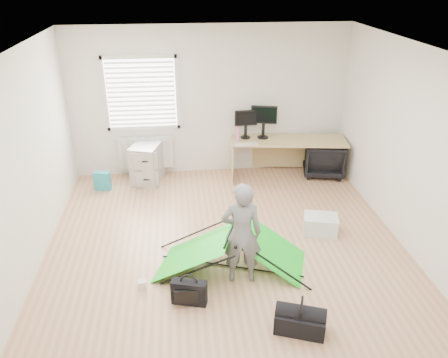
{
  "coord_description": "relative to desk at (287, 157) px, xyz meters",
  "views": [
    {
      "loc": [
        -0.59,
        -4.91,
        3.59
      ],
      "look_at": [
        0.0,
        0.4,
        0.95
      ],
      "focal_mm": 35.0,
      "sensor_mm": 36.0,
      "label": 1
    }
  ],
  "objects": [
    {
      "name": "ground",
      "position": [
        -1.4,
        -2.37,
        -0.36
      ],
      "size": [
        5.5,
        5.5,
        0.0
      ],
      "primitive_type": "plane",
      "color": "tan",
      "rests_on": "ground"
    },
    {
      "name": "back_wall",
      "position": [
        -1.4,
        0.38,
        0.99
      ],
      "size": [
        5.0,
        0.02,
        2.7
      ],
      "primitive_type": "cube",
      "color": "silver",
      "rests_on": "ground"
    },
    {
      "name": "window",
      "position": [
        -2.6,
        0.34,
        1.19
      ],
      "size": [
        1.2,
        0.06,
        1.2
      ],
      "primitive_type": "cube",
      "color": "silver",
      "rests_on": "back_wall"
    },
    {
      "name": "radiator",
      "position": [
        -2.6,
        0.3,
        0.09
      ],
      "size": [
        1.0,
        0.12,
        0.6
      ],
      "primitive_type": "cube",
      "color": "silver",
      "rests_on": "back_wall"
    },
    {
      "name": "desk",
      "position": [
        0.0,
        0.0,
        0.0
      ],
      "size": [
        2.16,
        0.94,
        0.71
      ],
      "primitive_type": "cube",
      "rotation": [
        0.0,
        0.0,
        -0.13
      ],
      "color": "tan",
      "rests_on": "ground"
    },
    {
      "name": "filing_cabinet",
      "position": [
        -2.58,
        0.03,
        0.0
      ],
      "size": [
        0.62,
        0.72,
        0.71
      ],
      "primitive_type": "cube",
      "rotation": [
        0.0,
        0.0,
        -0.3
      ],
      "color": "#A7ABAC",
      "rests_on": "ground"
    },
    {
      "name": "monitor_left",
      "position": [
        -0.77,
        0.17,
        0.55
      ],
      "size": [
        0.41,
        0.1,
        0.39
      ],
      "primitive_type": "cube",
      "rotation": [
        0.0,
        0.0,
        0.04
      ],
      "color": "black",
      "rests_on": "desk"
    },
    {
      "name": "monitor_right",
      "position": [
        -0.45,
        0.14,
        0.58
      ],
      "size": [
        0.48,
        0.21,
        0.45
      ],
      "primitive_type": "cube",
      "rotation": [
        0.0,
        0.0,
        -0.24
      ],
      "color": "black",
      "rests_on": "desk"
    },
    {
      "name": "keyboard",
      "position": [
        -0.8,
        -0.19,
        0.37
      ],
      "size": [
        0.41,
        0.16,
        0.02
      ],
      "primitive_type": "cube",
      "rotation": [
        0.0,
        0.0,
        0.06
      ],
      "color": "beige",
      "rests_on": "desk"
    },
    {
      "name": "thermos",
      "position": [
        -0.93,
        0.05,
        0.49
      ],
      "size": [
        0.08,
        0.08,
        0.26
      ],
      "primitive_type": "cylinder",
      "rotation": [
        0.0,
        0.0,
        -0.12
      ],
      "color": "#C66F8F",
      "rests_on": "desk"
    },
    {
      "name": "office_chair",
      "position": [
        0.69,
        -0.04,
        -0.02
      ],
      "size": [
        0.86,
        0.87,
        0.67
      ],
      "primitive_type": "imported",
      "rotation": [
        0.0,
        0.0,
        2.93
      ],
      "color": "black",
      "rests_on": "ground"
    },
    {
      "name": "person",
      "position": [
        -1.3,
        -2.92,
        0.32
      ],
      "size": [
        0.52,
        0.36,
        1.36
      ],
      "primitive_type": "imported",
      "rotation": [
        0.0,
        0.0,
        3.06
      ],
      "color": "slate",
      "rests_on": "ground"
    },
    {
      "name": "kite",
      "position": [
        -1.39,
        -2.67,
        -0.06
      ],
      "size": [
        2.07,
        1.42,
        0.59
      ],
      "primitive_type": null,
      "rotation": [
        0.0,
        0.0,
        -0.34
      ],
      "color": "#14D820",
      "rests_on": "ground"
    },
    {
      "name": "storage_crate",
      "position": [
        0.03,
        -1.99,
        -0.22
      ],
      "size": [
        0.56,
        0.45,
        0.27
      ],
      "primitive_type": "cube",
      "rotation": [
        0.0,
        0.0,
        -0.26
      ],
      "color": "silver",
      "rests_on": "ground"
    },
    {
      "name": "tote_bag",
      "position": [
        -3.37,
        -0.23,
        -0.19
      ],
      "size": [
        0.3,
        0.18,
        0.34
      ],
      "primitive_type": "cube",
      "rotation": [
        0.0,
        0.0,
        -0.2
      ],
      "color": "teal",
      "rests_on": "ground"
    },
    {
      "name": "laptop_bag",
      "position": [
        -1.96,
        -3.29,
        -0.2
      ],
      "size": [
        0.43,
        0.23,
        0.31
      ],
      "primitive_type": "cube",
      "rotation": [
        0.0,
        0.0,
        -0.28
      ],
      "color": "black",
      "rests_on": "ground"
    },
    {
      "name": "white_box",
      "position": [
        -2.53,
        -2.95,
        -0.31
      ],
      "size": [
        0.1,
        0.1,
        0.1
      ],
      "primitive_type": "cube",
      "rotation": [
        0.0,
        0.0,
        0.05
      ],
      "color": "silver",
      "rests_on": "ground"
    },
    {
      "name": "duffel_bag",
      "position": [
        -0.79,
        -3.85,
        -0.24
      ],
      "size": [
        0.6,
        0.44,
        0.23
      ],
      "primitive_type": "cube",
      "rotation": [
        0.0,
        0.0,
        -0.35
      ],
      "color": "black",
      "rests_on": "ground"
    }
  ]
}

